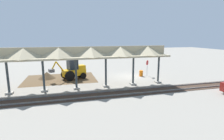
{
  "coord_description": "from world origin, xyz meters",
  "views": [
    {
      "loc": [
        9.44,
        24.43,
        6.03
      ],
      "look_at": [
        3.53,
        2.32,
        1.6
      ],
      "focal_mm": 28.0,
      "sensor_mm": 36.0,
      "label": 1
    }
  ],
  "objects": [
    {
      "name": "traffic_barrel",
      "position": [
        -1.63,
        0.32,
        0.45
      ],
      "size": [
        0.56,
        0.56,
        0.9
      ],
      "primitive_type": "cylinder",
      "color": "orange",
      "rests_on": "ground"
    },
    {
      "name": "ground_plane",
      "position": [
        0.0,
        0.0,
        0.0
      ],
      "size": [
        120.0,
        120.0,
        0.0
      ],
      "primitive_type": "plane",
      "color": "gray"
    },
    {
      "name": "platform_canopy",
      "position": [
        8.38,
        4.45,
        4.17
      ],
      "size": [
        22.28,
        3.2,
        4.9
      ],
      "color": "#9E998E",
      "rests_on": "ground"
    },
    {
      "name": "rail_tracks",
      "position": [
        0.0,
        7.28,
        0.03
      ],
      "size": [
        60.0,
        2.58,
        0.15
      ],
      "color": "slate",
      "rests_on": "ground"
    },
    {
      "name": "dirt_work_zone",
      "position": [
        10.29,
        -1.18,
        0.0
      ],
      "size": [
        9.83,
        7.0,
        0.01
      ],
      "primitive_type": "cube",
      "color": "brown",
      "rests_on": "ground"
    },
    {
      "name": "backhoe",
      "position": [
        8.51,
        -0.47,
        1.27
      ],
      "size": [
        5.11,
        2.96,
        2.82
      ],
      "color": "orange",
      "rests_on": "ground"
    },
    {
      "name": "dirt_mound",
      "position": [
        12.2,
        -1.84,
        0.0
      ],
      "size": [
        5.0,
        5.0,
        1.95
      ],
      "primitive_type": "cone",
      "color": "brown",
      "rests_on": "ground"
    },
    {
      "name": "stop_sign",
      "position": [
        -2.52,
        0.49,
        1.78
      ],
      "size": [
        0.6,
        0.51,
        2.46
      ],
      "color": "gray",
      "rests_on": "ground"
    }
  ]
}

